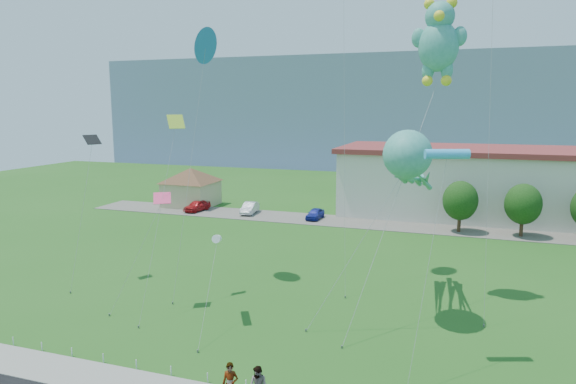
{
  "coord_description": "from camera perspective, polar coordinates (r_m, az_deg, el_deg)",
  "views": [
    {
      "loc": [
        9.99,
        -21.54,
        13.02
      ],
      "look_at": [
        -0.11,
        8.0,
        7.84
      ],
      "focal_mm": 32.0,
      "sensor_mm": 36.0,
      "label": 1
    }
  ],
  "objects": [
    {
      "name": "tree_mid",
      "position": [
        56.69,
        24.67,
        -1.23
      ],
      "size": [
        3.6,
        3.6,
        5.47
      ],
      "color": "#3F2B19",
      "rests_on": "ground"
    },
    {
      "name": "small_kite_yellow",
      "position": [
        35.39,
        -12.77,
        5.27
      ],
      "size": [
        1.54,
        7.14,
        12.47
      ],
      "color": "#BEE535",
      "rests_on": "ground"
    },
    {
      "name": "octopus_kite",
      "position": [
        32.68,
        13.32,
        2.96
      ],
      "size": [
        6.57,
        11.02,
        11.71
      ],
      "color": "teal",
      "rests_on": "ground"
    },
    {
      "name": "tree_near",
      "position": [
        56.37,
        18.6,
        -0.91
      ],
      "size": [
        3.6,
        3.6,
        5.47
      ],
      "color": "#3F2B19",
      "rests_on": "ground"
    },
    {
      "name": "hill_ridge",
      "position": [
        141.9,
        15.02,
        8.9
      ],
      "size": [
        160.0,
        50.0,
        25.0
      ],
      "primitive_type": "cube",
      "color": "slate",
      "rests_on": "ground"
    },
    {
      "name": "teddy_bear_kite",
      "position": [
        36.8,
        16.41,
        15.9
      ],
      "size": [
        5.62,
        11.89,
        20.08
      ],
      "color": "teal",
      "rests_on": "ground"
    },
    {
      "name": "small_kite_white",
      "position": [
        31.81,
        -7.91,
        -5.25
      ],
      "size": [
        1.37,
        5.84,
        5.48
      ],
      "color": "white",
      "rests_on": "ground"
    },
    {
      "name": "small_kite_black",
      "position": [
        41.09,
        -21.15,
        3.82
      ],
      "size": [
        1.32,
        4.68,
        11.04
      ],
      "color": "black",
      "rests_on": "ground"
    },
    {
      "name": "small_kite_blue",
      "position": [
        39.56,
        -9.25,
        15.13
      ],
      "size": [
        1.8,
        7.32,
        18.15
      ],
      "color": "blue",
      "rests_on": "ground"
    },
    {
      "name": "rope_fence",
      "position": [
        25.94,
        -6.85,
        -20.15
      ],
      "size": [
        26.05,
        0.05,
        0.5
      ],
      "color": "white",
      "rests_on": "ground"
    },
    {
      "name": "ground",
      "position": [
        27.09,
        -5.58,
        -19.36
      ],
      "size": [
        160.0,
        160.0,
        0.0
      ],
      "primitive_type": "plane",
      "color": "#205718",
      "rests_on": "ground"
    },
    {
      "name": "pavilion",
      "position": [
        69.29,
        -10.73,
        0.96
      ],
      "size": [
        9.2,
        9.2,
        5.0
      ],
      "color": "tan",
      "rests_on": "ground"
    },
    {
      "name": "parked_car_red",
      "position": [
        65.66,
        -10.07,
        -1.49
      ],
      "size": [
        2.28,
        4.27,
        1.38
      ],
      "primitive_type": "imported",
      "rotation": [
        0.0,
        0.0,
        -0.17
      ],
      "color": "#B5161A",
      "rests_on": "parking_strip"
    },
    {
      "name": "parked_car_silver",
      "position": [
        63.36,
        -4.28,
        -1.78
      ],
      "size": [
        1.96,
        4.3,
        1.37
      ],
      "primitive_type": "imported",
      "rotation": [
        0.0,
        0.0,
        0.13
      ],
      "color": "silver",
      "rests_on": "parking_strip"
    },
    {
      "name": "parked_car_blue",
      "position": [
        60.2,
        3.03,
        -2.42
      ],
      "size": [
        1.63,
        3.69,
        1.23
      ],
      "primitive_type": "imported",
      "rotation": [
        0.0,
        0.0,
        -0.05
      ],
      "color": "navy",
      "rests_on": "parking_strip"
    },
    {
      "name": "parking_strip",
      "position": [
        58.87,
        8.65,
        -3.43
      ],
      "size": [
        70.0,
        6.0,
        0.06
      ],
      "primitive_type": "cube",
      "color": "#59544C",
      "rests_on": "ground"
    },
    {
      "name": "small_kite_cyan",
      "position": [
        26.75,
        17.22,
        3.84
      ],
      "size": [
        1.44,
        5.69,
        11.15
      ],
      "color": "#35ABEF",
      "rests_on": "ground"
    },
    {
      "name": "small_kite_pink",
      "position": [
        34.26,
        -14.3,
        -1.79
      ],
      "size": [
        2.94,
        3.72,
        7.62
      ],
      "color": "#EA346A",
      "rests_on": "ground"
    }
  ]
}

